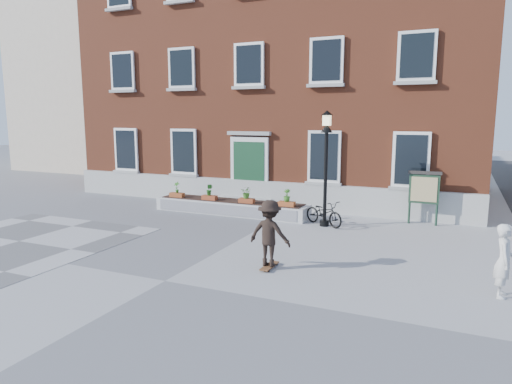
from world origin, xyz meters
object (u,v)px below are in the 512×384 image
at_px(skateboarder, 270,233).
at_px(notice_board, 424,189).
at_px(bicycle, 324,213).
at_px(lamp_post, 326,152).
at_px(bystander, 504,261).

bearing_deg(skateboarder, notice_board, 64.51).
xyz_separation_m(notice_board, skateboarder, (-3.10, -6.50, -0.37)).
distance_m(bicycle, lamp_post, 2.10).
relative_size(bicycle, bystander, 1.08).
xyz_separation_m(bystander, notice_board, (-2.02, 6.19, 0.49)).
height_order(notice_board, skateboarder, notice_board).
relative_size(bystander, skateboarder, 0.90).
xyz_separation_m(bicycle, notice_board, (3.11, 1.53, 0.82)).
bearing_deg(lamp_post, skateboarder, -90.36).
xyz_separation_m(bicycle, bystander, (5.13, -4.67, 0.34)).
xyz_separation_m(lamp_post, skateboarder, (-0.03, -4.89, -1.65)).
relative_size(bicycle, lamp_post, 0.43).
bearing_deg(notice_board, lamp_post, -152.40).
distance_m(lamp_post, notice_board, 3.69).
height_order(bicycle, skateboarder, skateboarder).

